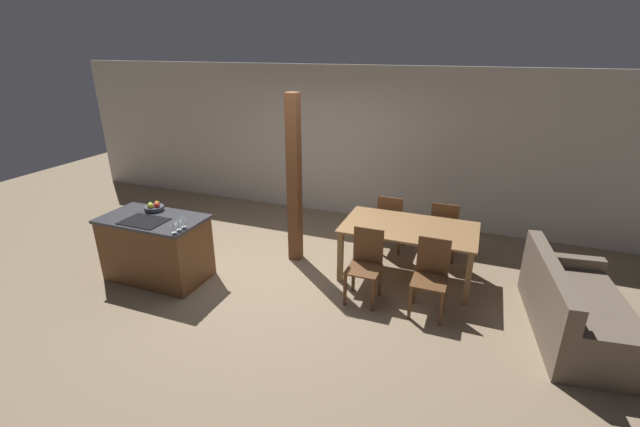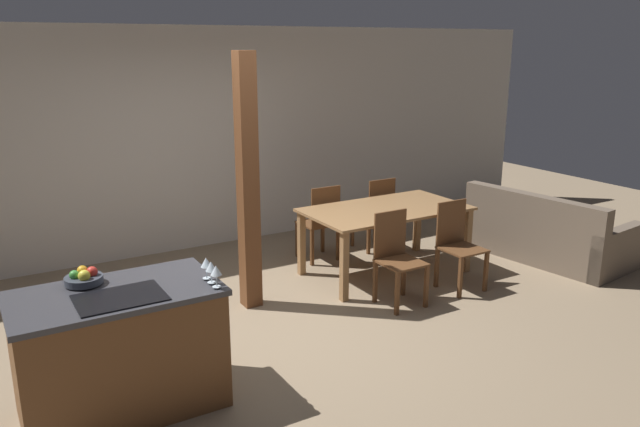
% 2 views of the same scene
% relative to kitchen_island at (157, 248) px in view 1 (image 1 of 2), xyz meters
% --- Properties ---
extents(ground_plane, '(16.00, 16.00, 0.00)m').
position_rel_kitchen_island_xyz_m(ground_plane, '(1.48, 0.59, -0.45)').
color(ground_plane, '#847056').
extents(wall_back, '(11.20, 0.08, 2.70)m').
position_rel_kitchen_island_xyz_m(wall_back, '(1.48, 3.24, 0.90)').
color(wall_back, beige).
rests_on(wall_back, ground_plane).
extents(kitchen_island, '(1.37, 0.77, 0.90)m').
position_rel_kitchen_island_xyz_m(kitchen_island, '(0.00, 0.00, 0.00)').
color(kitchen_island, brown).
rests_on(kitchen_island, ground_plane).
extents(fruit_bowl, '(0.26, 0.26, 0.11)m').
position_rel_kitchen_island_xyz_m(fruit_bowl, '(-0.15, 0.23, 0.49)').
color(fruit_bowl, '#383D47').
rests_on(fruit_bowl, kitchen_island).
extents(wine_glass_near, '(0.08, 0.08, 0.16)m').
position_rel_kitchen_island_xyz_m(wine_glass_near, '(0.61, -0.31, 0.57)').
color(wine_glass_near, silver).
rests_on(wine_glass_near, kitchen_island).
extents(wine_glass_middle, '(0.08, 0.08, 0.16)m').
position_rel_kitchen_island_xyz_m(wine_glass_middle, '(0.61, -0.21, 0.57)').
color(wine_glass_middle, silver).
rests_on(wine_glass_middle, kitchen_island).
extents(wine_glass_far, '(0.08, 0.08, 0.16)m').
position_rel_kitchen_island_xyz_m(wine_glass_far, '(0.61, -0.12, 0.57)').
color(wine_glass_far, silver).
rests_on(wine_glass_far, kitchen_island).
extents(dining_table, '(1.77, 1.00, 0.75)m').
position_rel_kitchen_island_xyz_m(dining_table, '(3.18, 1.24, 0.21)').
color(dining_table, olive).
rests_on(dining_table, ground_plane).
extents(dining_chair_near_left, '(0.40, 0.40, 0.91)m').
position_rel_kitchen_island_xyz_m(dining_chair_near_left, '(2.79, 0.52, 0.03)').
color(dining_chair_near_left, brown).
rests_on(dining_chair_near_left, ground_plane).
extents(dining_chair_near_right, '(0.40, 0.40, 0.91)m').
position_rel_kitchen_island_xyz_m(dining_chair_near_right, '(3.58, 0.52, 0.03)').
color(dining_chair_near_right, brown).
rests_on(dining_chair_near_right, ground_plane).
extents(dining_chair_far_left, '(0.40, 0.40, 0.91)m').
position_rel_kitchen_island_xyz_m(dining_chair_far_left, '(2.79, 1.96, 0.03)').
color(dining_chair_far_left, brown).
rests_on(dining_chair_far_left, ground_plane).
extents(dining_chair_far_right, '(0.40, 0.40, 0.91)m').
position_rel_kitchen_island_xyz_m(dining_chair_far_right, '(3.58, 1.96, 0.03)').
color(dining_chair_far_right, brown).
rests_on(dining_chair_far_right, ground_plane).
extents(couch, '(1.15, 1.92, 0.83)m').
position_rel_kitchen_island_xyz_m(couch, '(5.16, 0.67, -0.18)').
color(couch, brown).
rests_on(couch, ground_plane).
extents(timber_post, '(0.17, 0.17, 2.43)m').
position_rel_kitchen_island_xyz_m(timber_post, '(1.53, 1.20, 0.77)').
color(timber_post, brown).
rests_on(timber_post, ground_plane).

